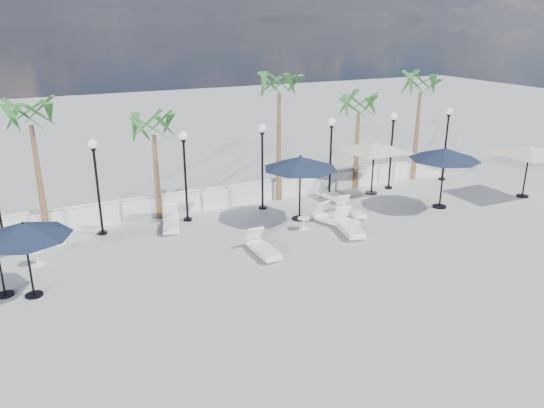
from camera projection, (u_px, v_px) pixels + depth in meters
name	position (u px, v px, depth m)	size (l,w,h in m)	color
ground	(340.00, 265.00, 18.40)	(100.00, 100.00, 0.00)	#A6A6A0
balustrade	(254.00, 192.00, 24.64)	(26.00, 0.30, 1.01)	silver
lamppost_1	(96.00, 174.00, 20.28)	(0.36, 0.36, 3.84)	black
lamppost_2	(185.00, 164.00, 21.70)	(0.36, 0.36, 3.84)	black
lamppost_3	(262.00, 155.00, 23.12)	(0.36, 0.36, 3.84)	black
lamppost_4	(331.00, 147.00, 24.55)	(0.36, 0.36, 3.84)	black
lamppost_5	(392.00, 140.00, 25.97)	(0.36, 0.36, 3.84)	black
lamppost_6	(447.00, 134.00, 27.39)	(0.36, 0.36, 3.84)	black
palm_0	(30.00, 121.00, 19.47)	(2.60, 2.60, 5.50)	brown
palm_1	(153.00, 132.00, 21.56)	(2.60, 2.60, 4.70)	brown
palm_2	(279.00, 90.00, 23.43)	(2.60, 2.60, 6.10)	brown
palm_3	(359.00, 110.00, 25.56)	(2.60, 2.60, 4.90)	brown
palm_4	(421.00, 89.00, 26.81)	(2.60, 2.60, 5.70)	brown
lounger_1	(171.00, 222.00, 21.65)	(1.14, 2.07, 0.74)	white
lounger_2	(263.00, 248.00, 19.21)	(0.66, 1.94, 0.72)	white
lounger_3	(349.00, 226.00, 21.17)	(1.09, 2.18, 0.78)	white
lounger_4	(332.00, 195.00, 25.05)	(0.86, 1.94, 0.70)	white
lounger_5	(351.00, 210.00, 23.08)	(0.59, 1.76, 0.66)	white
lounger_6	(336.00, 219.00, 21.94)	(1.37, 2.15, 0.77)	white
side_table_0	(37.00, 256.00, 18.34)	(0.56, 0.56, 0.54)	white
side_table_1	(59.00, 235.00, 20.07)	(0.57, 0.57, 0.56)	white
side_table_2	(304.00, 222.00, 21.48)	(0.50, 0.50, 0.49)	white
parasol_navy_left	(24.00, 231.00, 15.66)	(2.78, 2.78, 2.45)	black
parasol_navy_mid	(300.00, 163.00, 21.84)	(3.15, 3.15, 2.82)	black
parasol_navy_right	(445.00, 154.00, 23.30)	(3.13, 3.13, 2.81)	black
parasol_cream_sq_a	(374.00, 143.00, 25.19)	(5.56, 5.56, 2.73)	black
parasol_cream_sq_b	(530.00, 146.00, 24.71)	(5.37, 5.37, 2.69)	black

